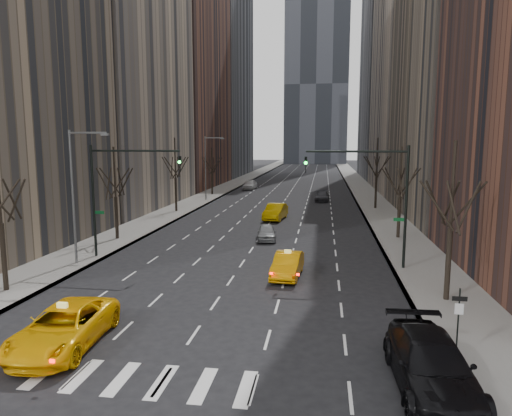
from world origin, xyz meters
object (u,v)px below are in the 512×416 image
at_px(silver_sedan_ahead, 267,232).
at_px(parked_sedan_silver, 425,354).
at_px(taxi_suv, 64,327).
at_px(taxi_sedan, 288,265).
at_px(parked_suv_black, 431,365).

bearing_deg(silver_sedan_ahead, parked_sedan_silver, -76.55).
height_order(taxi_suv, taxi_sedan, taxi_suv).
relative_size(taxi_sedan, parked_suv_black, 0.74).
height_order(taxi_suv, silver_sedan_ahead, taxi_suv).
bearing_deg(taxi_sedan, taxi_suv, -122.32).
relative_size(silver_sedan_ahead, parked_sedan_silver, 0.80).
bearing_deg(parked_suv_black, taxi_sedan, 113.18).
distance_m(taxi_sedan, parked_sedan_silver, 12.90).
relative_size(taxi_sedan, parked_sedan_silver, 0.94).
relative_size(taxi_sedan, silver_sedan_ahead, 1.17).
bearing_deg(parked_sedan_silver, taxi_suv, 175.41).
height_order(taxi_suv, parked_suv_black, parked_suv_black).
bearing_deg(taxi_suv, taxi_sedan, 49.71).
bearing_deg(parked_suv_black, parked_sedan_silver, 88.11).
height_order(parked_suv_black, parked_sedan_silver, parked_suv_black).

